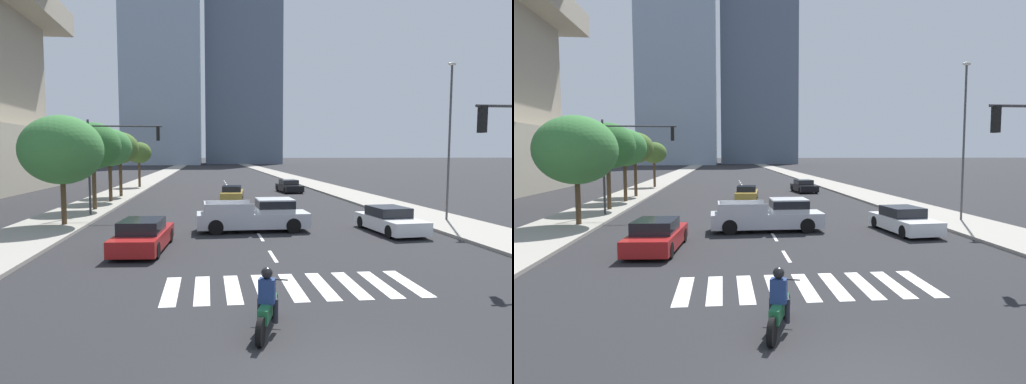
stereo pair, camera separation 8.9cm
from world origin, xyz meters
TOP-DOWN VIEW (x-y plane):
  - sidewalk_east at (11.08, 30.00)m, footprint 4.00×260.00m
  - sidewalk_west at (-11.08, 30.00)m, footprint 4.00×260.00m
  - crosswalk_near at (0.00, 5.90)m, footprint 7.65×2.83m
  - lane_divider_center at (0.00, 33.90)m, footprint 0.14×50.00m
  - motorcycle_lead at (-1.20, 2.69)m, footprint 0.99×2.17m
  - pickup_truck at (0.09, 15.62)m, footprint 5.76×2.06m
  - sedan_white_0 at (6.70, 14.53)m, footprint 2.28×4.70m
  - sedan_gold_1 at (-0.36, 31.51)m, footprint 2.27×4.79m
  - sedan_red_2 at (-5.17, 11.59)m, footprint 2.18×4.83m
  - sedan_black_3 at (5.93, 38.25)m, footprint 2.26×4.55m
  - traffic_signal_far at (-8.19, 21.93)m, footprint 4.85×0.28m
  - street_lamp_east at (11.38, 17.39)m, footprint 0.50×0.24m
  - street_tree_nearest at (-10.28, 18.02)m, footprint 4.36×4.36m
  - street_tree_second at (-10.28, 24.68)m, footprint 3.76×3.76m
  - street_tree_third at (-10.28, 29.87)m, footprint 3.55×3.55m
  - street_tree_fourth at (-10.28, 34.20)m, footprint 3.31×3.31m
  - street_tree_fifth at (-10.28, 45.43)m, footprint 2.86×2.86m
  - office_tower_left_skyline at (-17.92, 157.93)m, footprint 26.68×24.65m
  - office_tower_center_skyline at (11.56, 169.84)m, footprint 28.91×22.02m

SIDE VIEW (x-z plane):
  - lane_divider_center at x=0.00m, z-range 0.00..0.01m
  - crosswalk_near at x=0.00m, z-range 0.00..0.01m
  - sidewalk_east at x=11.08m, z-range 0.00..0.15m
  - sidewalk_west at x=-11.08m, z-range 0.00..0.15m
  - sedan_gold_1 at x=-0.36m, z-range -0.04..1.16m
  - motorcycle_lead at x=-1.20m, z-range -0.16..1.33m
  - sedan_black_3 at x=5.93m, z-range -0.05..1.23m
  - sedan_white_0 at x=6.70m, z-range -0.05..1.24m
  - sedan_red_2 at x=-5.17m, z-range -0.05..1.25m
  - pickup_truck at x=0.09m, z-range -0.02..1.65m
  - street_tree_fifth at x=-10.28m, z-range 1.49..6.65m
  - street_tree_nearest at x=-10.28m, z-range 1.24..7.13m
  - traffic_signal_far at x=-8.19m, z-range 1.27..7.22m
  - street_tree_third at x=-10.28m, z-range 1.54..7.38m
  - street_tree_fourth at x=-10.28m, z-range 1.61..7.38m
  - street_tree_second at x=-10.28m, z-range 1.52..7.49m
  - street_lamp_east at x=11.38m, z-range 0.77..9.78m
  - office_tower_left_skyline at x=-17.92m, z-range -4.75..93.88m
  - office_tower_center_skyline at x=11.56m, z-range -6.09..96.74m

